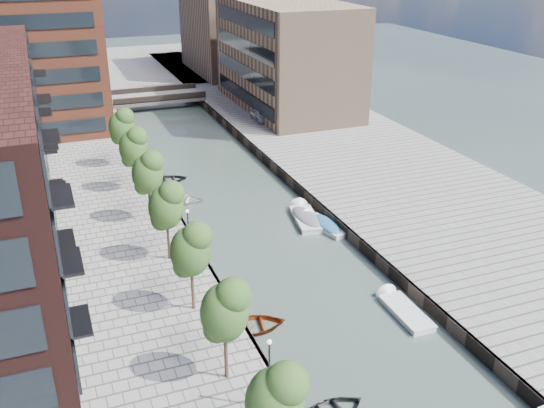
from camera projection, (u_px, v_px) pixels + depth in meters
water at (222, 184)px, 60.37m from camera, size 300.00×300.00×0.00m
quay_right at (363, 159)px, 65.47m from camera, size 20.00×140.00×1.00m
quay_wall_left at (161, 187)px, 58.15m from camera, size 0.25×140.00×1.00m
quay_wall_right at (278, 171)px, 62.19m from camera, size 0.25×140.00×1.00m
far_closure at (127, 67)px, 111.28m from camera, size 80.00×40.00×1.00m
tan_block_near at (286, 55)px, 81.17m from camera, size 12.00×25.00×14.00m
tan_block_far at (228, 23)px, 102.92m from camera, size 12.00×20.00×16.00m
bridge at (157, 97)px, 87.07m from camera, size 13.00×6.00×1.30m
tree_0 at (275, 399)px, 24.73m from camera, size 2.50×2.50×5.95m
tree_1 at (224, 309)px, 30.70m from camera, size 2.50×2.50×5.95m
tree_2 at (190, 248)px, 36.66m from camera, size 2.50×2.50×5.95m
tree_3 at (166, 204)px, 42.62m from camera, size 2.50×2.50×5.95m
tree_4 at (147, 172)px, 48.59m from camera, size 2.50×2.50×5.95m
tree_5 at (133, 146)px, 54.55m from camera, size 2.50×2.50×5.95m
tree_6 at (121, 125)px, 60.51m from camera, size 2.50×2.50×5.95m
lamp_0 at (269, 367)px, 29.30m from camera, size 0.24×0.24×4.12m
lamp_1 at (189, 230)px, 42.93m from camera, size 0.24×0.24×4.12m
lamp_2 at (147, 159)px, 56.56m from camera, size 0.24×0.24×4.12m
sloop_2 at (251, 329)px, 38.04m from camera, size 4.87×3.75×0.93m
sloop_3 at (179, 202)px, 56.12m from camera, size 5.67×4.98×0.98m
sloop_4 at (168, 181)px, 60.96m from camera, size 4.26×3.22×0.83m
motorboat_2 at (401, 309)px, 39.91m from camera, size 1.76×4.87×1.61m
motorboat_3 at (323, 225)px, 51.36m from camera, size 2.87×5.18×1.64m
motorboat_4 at (305, 217)px, 52.70m from camera, size 2.82×5.70×1.82m
car at (260, 115)px, 77.20m from camera, size 1.72×4.18×1.42m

